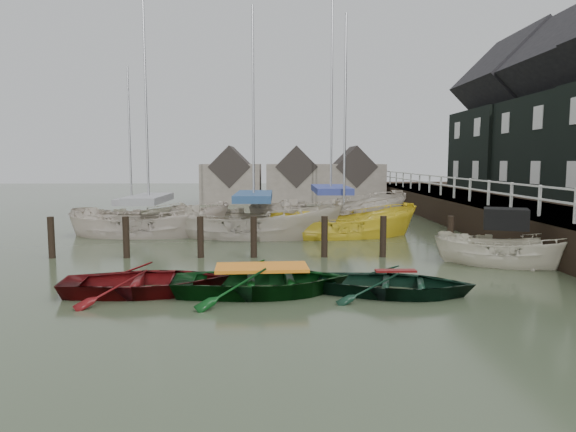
{
  "coord_description": "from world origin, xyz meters",
  "views": [
    {
      "loc": [
        -0.37,
        -14.19,
        3.27
      ],
      "look_at": [
        -0.04,
        3.09,
        1.4
      ],
      "focal_mm": 32.0,
      "sensor_mm": 36.0,
      "label": 1
    }
  ],
  "objects_px": {
    "sailboat_b": "(254,235)",
    "sailboat_c": "(344,236)",
    "sailboat_e": "(132,224)",
    "rowboat_red": "(147,293)",
    "rowboat_green": "(262,293)",
    "sailboat_a": "(150,234)",
    "motorboat": "(506,262)",
    "sailboat_d": "(331,226)",
    "rowboat_dkgreen": "(395,294)"
  },
  "relations": [
    {
      "from": "sailboat_a",
      "to": "sailboat_c",
      "type": "bearing_deg",
      "value": -91.53
    },
    {
      "from": "sailboat_b",
      "to": "sailboat_e",
      "type": "height_order",
      "value": "sailboat_b"
    },
    {
      "from": "rowboat_red",
      "to": "sailboat_e",
      "type": "distance_m",
      "value": 13.95
    },
    {
      "from": "sailboat_c",
      "to": "sailboat_e",
      "type": "relative_size",
      "value": 1.19
    },
    {
      "from": "sailboat_c",
      "to": "sailboat_e",
      "type": "distance_m",
      "value": 10.93
    },
    {
      "from": "rowboat_red",
      "to": "sailboat_a",
      "type": "relative_size",
      "value": 0.34
    },
    {
      "from": "rowboat_green",
      "to": "sailboat_e",
      "type": "bearing_deg",
      "value": 23.81
    },
    {
      "from": "rowboat_green",
      "to": "sailboat_b",
      "type": "height_order",
      "value": "sailboat_b"
    },
    {
      "from": "rowboat_dkgreen",
      "to": "sailboat_b",
      "type": "xyz_separation_m",
      "value": [
        -3.92,
        9.66,
        0.06
      ]
    },
    {
      "from": "rowboat_red",
      "to": "sailboat_c",
      "type": "xyz_separation_m",
      "value": [
        6.1,
        9.44,
        0.01
      ]
    },
    {
      "from": "motorboat",
      "to": "sailboat_e",
      "type": "height_order",
      "value": "sailboat_e"
    },
    {
      "from": "rowboat_dkgreen",
      "to": "sailboat_a",
      "type": "relative_size",
      "value": 0.32
    },
    {
      "from": "sailboat_e",
      "to": "sailboat_a",
      "type": "bearing_deg",
      "value": -155.14
    },
    {
      "from": "rowboat_red",
      "to": "motorboat",
      "type": "height_order",
      "value": "motorboat"
    },
    {
      "from": "rowboat_red",
      "to": "rowboat_dkgreen",
      "type": "xyz_separation_m",
      "value": [
        6.14,
        -0.24,
        0.0
      ]
    },
    {
      "from": "motorboat",
      "to": "sailboat_e",
      "type": "xyz_separation_m",
      "value": [
        -14.54,
        10.15,
        -0.03
      ]
    },
    {
      "from": "sailboat_b",
      "to": "sailboat_d",
      "type": "xyz_separation_m",
      "value": [
        3.62,
        3.01,
        0.0
      ]
    },
    {
      "from": "rowboat_red",
      "to": "sailboat_c",
      "type": "height_order",
      "value": "sailboat_c"
    },
    {
      "from": "rowboat_red",
      "to": "rowboat_dkgreen",
      "type": "distance_m",
      "value": 6.14
    },
    {
      "from": "rowboat_green",
      "to": "sailboat_b",
      "type": "distance_m",
      "value": 9.55
    },
    {
      "from": "sailboat_a",
      "to": "sailboat_b",
      "type": "distance_m",
      "value": 4.63
    },
    {
      "from": "sailboat_c",
      "to": "sailboat_d",
      "type": "bearing_deg",
      "value": -3.45
    },
    {
      "from": "sailboat_a",
      "to": "sailboat_d",
      "type": "xyz_separation_m",
      "value": [
        8.22,
        2.54,
        -0.0
      ]
    },
    {
      "from": "sailboat_e",
      "to": "rowboat_red",
      "type": "bearing_deg",
      "value": -164.57
    },
    {
      "from": "rowboat_green",
      "to": "sailboat_a",
      "type": "bearing_deg",
      "value": 24.09
    },
    {
      "from": "rowboat_dkgreen",
      "to": "motorboat",
      "type": "distance_m",
      "value": 5.49
    },
    {
      "from": "rowboat_green",
      "to": "sailboat_c",
      "type": "xyz_separation_m",
      "value": [
        3.25,
        9.55,
        0.01
      ]
    },
    {
      "from": "rowboat_green",
      "to": "rowboat_red",
      "type": "bearing_deg",
      "value": 84.2
    },
    {
      "from": "rowboat_red",
      "to": "sailboat_c",
      "type": "relative_size",
      "value": 0.38
    },
    {
      "from": "rowboat_green",
      "to": "rowboat_dkgreen",
      "type": "bearing_deg",
      "value": -95.91
    },
    {
      "from": "sailboat_a",
      "to": "sailboat_d",
      "type": "height_order",
      "value": "sailboat_d"
    },
    {
      "from": "motorboat",
      "to": "sailboat_c",
      "type": "relative_size",
      "value": 0.44
    },
    {
      "from": "sailboat_e",
      "to": "motorboat",
      "type": "bearing_deg",
      "value": -126.65
    },
    {
      "from": "rowboat_dkgreen",
      "to": "sailboat_e",
      "type": "relative_size",
      "value": 0.42
    },
    {
      "from": "rowboat_green",
      "to": "sailboat_d",
      "type": "xyz_separation_m",
      "value": [
        2.98,
        12.53,
        0.06
      ]
    },
    {
      "from": "sailboat_a",
      "to": "sailboat_e",
      "type": "relative_size",
      "value": 1.33
    },
    {
      "from": "rowboat_dkgreen",
      "to": "sailboat_b",
      "type": "bearing_deg",
      "value": 35.29
    },
    {
      "from": "motorboat",
      "to": "sailboat_c",
      "type": "height_order",
      "value": "sailboat_c"
    },
    {
      "from": "rowboat_red",
      "to": "sailboat_a",
      "type": "distance_m",
      "value": 10.16
    },
    {
      "from": "motorboat",
      "to": "sailboat_b",
      "type": "bearing_deg",
      "value": 73.97
    },
    {
      "from": "sailboat_c",
      "to": "rowboat_red",
      "type": "bearing_deg",
      "value": 138.54
    },
    {
      "from": "rowboat_red",
      "to": "motorboat",
      "type": "bearing_deg",
      "value": -79.97
    },
    {
      "from": "rowboat_green",
      "to": "motorboat",
      "type": "height_order",
      "value": "motorboat"
    },
    {
      "from": "rowboat_green",
      "to": "rowboat_dkgreen",
      "type": "relative_size",
      "value": 1.15
    },
    {
      "from": "sailboat_b",
      "to": "sailboat_c",
      "type": "distance_m",
      "value": 3.88
    },
    {
      "from": "rowboat_green",
      "to": "motorboat",
      "type": "xyz_separation_m",
      "value": [
        7.58,
        3.28,
        0.09
      ]
    },
    {
      "from": "sailboat_e",
      "to": "rowboat_green",
      "type": "bearing_deg",
      "value": -154.32
    },
    {
      "from": "rowboat_green",
      "to": "sailboat_a",
      "type": "xyz_separation_m",
      "value": [
        -5.24,
        9.99,
        0.06
      ]
    },
    {
      "from": "rowboat_red",
      "to": "sailboat_d",
      "type": "xyz_separation_m",
      "value": [
        5.83,
        12.42,
        0.06
      ]
    },
    {
      "from": "motorboat",
      "to": "sailboat_d",
      "type": "height_order",
      "value": "sailboat_d"
    }
  ]
}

